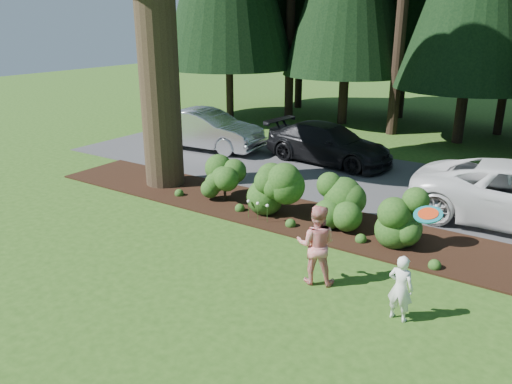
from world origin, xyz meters
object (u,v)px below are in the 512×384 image
(car_dark_suv, at_px, (328,143))
(adult, at_px, (316,245))
(frisbee, at_px, (428,214))
(car_silver_wagon, at_px, (205,129))
(child, at_px, (401,288))

(car_dark_suv, xyz_separation_m, adult, (3.76, -8.33, 0.10))
(car_dark_suv, height_order, frisbee, frisbee)
(car_silver_wagon, relative_size, frisbee, 10.22)
(car_dark_suv, distance_m, frisbee, 10.61)
(child, distance_m, adult, 1.93)
(car_silver_wagon, height_order, frisbee, frisbee)
(child, bearing_deg, adult, -8.53)
(adult, bearing_deg, frisbee, 149.86)
(adult, xyz_separation_m, frisbee, (2.19, -0.36, 1.26))
(child, xyz_separation_m, frisbee, (0.31, 0.02, 1.47))
(frisbee, bearing_deg, car_silver_wagon, 145.04)
(car_silver_wagon, xyz_separation_m, adult, (8.89, -7.39, 0.01))
(car_silver_wagon, height_order, adult, adult)
(car_silver_wagon, relative_size, adult, 2.91)
(car_dark_suv, bearing_deg, adult, -149.87)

